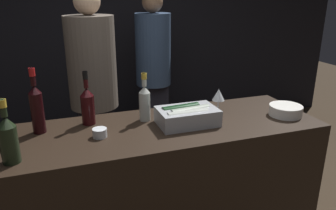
{
  "coord_description": "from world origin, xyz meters",
  "views": [
    {
      "loc": [
        -0.62,
        -1.43,
        1.76
      ],
      "look_at": [
        0.0,
        0.36,
        1.1
      ],
      "focal_mm": 35.0,
      "sensor_mm": 36.0,
      "label": 1
    }
  ],
  "objects_px": {
    "red_wine_bottle_tall": "(37,107)",
    "person_blond_tee": "(94,87)",
    "red_wine_bottle_black_foil": "(88,104)",
    "ice_bin_with_bottles": "(187,115)",
    "candle_votive": "(100,133)",
    "person_in_hoodie": "(153,69)",
    "rose_wine_bottle": "(145,101)",
    "champagne_bottle": "(8,138)",
    "bowl_white": "(286,110)",
    "wine_glass": "(218,95)"
  },
  "relations": [
    {
      "from": "person_blond_tee",
      "to": "red_wine_bottle_tall",
      "type": "bearing_deg",
      "value": -121.49
    },
    {
      "from": "red_wine_bottle_tall",
      "to": "person_blond_tee",
      "type": "bearing_deg",
      "value": 63.17
    },
    {
      "from": "champagne_bottle",
      "to": "ice_bin_with_bottles",
      "type": "bearing_deg",
      "value": 9.99
    },
    {
      "from": "candle_votive",
      "to": "champagne_bottle",
      "type": "bearing_deg",
      "value": -160.68
    },
    {
      "from": "bowl_white",
      "to": "champagne_bottle",
      "type": "bearing_deg",
      "value": -176.49
    },
    {
      "from": "red_wine_bottle_tall",
      "to": "person_blond_tee",
      "type": "relative_size",
      "value": 0.21
    },
    {
      "from": "ice_bin_with_bottles",
      "to": "red_wine_bottle_black_foil",
      "type": "height_order",
      "value": "red_wine_bottle_black_foil"
    },
    {
      "from": "candle_votive",
      "to": "champagne_bottle",
      "type": "distance_m",
      "value": 0.48
    },
    {
      "from": "ice_bin_with_bottles",
      "to": "red_wine_bottle_black_foil",
      "type": "distance_m",
      "value": 0.61
    },
    {
      "from": "red_wine_bottle_tall",
      "to": "person_in_hoodie",
      "type": "relative_size",
      "value": 0.22
    },
    {
      "from": "champagne_bottle",
      "to": "bowl_white",
      "type": "bearing_deg",
      "value": 3.51
    },
    {
      "from": "ice_bin_with_bottles",
      "to": "person_blond_tee",
      "type": "relative_size",
      "value": 0.2
    },
    {
      "from": "rose_wine_bottle",
      "to": "person_in_hoodie",
      "type": "xyz_separation_m",
      "value": [
        0.47,
        1.38,
        -0.12
      ]
    },
    {
      "from": "bowl_white",
      "to": "ice_bin_with_bottles",
      "type": "bearing_deg",
      "value": 174.04
    },
    {
      "from": "red_wine_bottle_tall",
      "to": "red_wine_bottle_black_foil",
      "type": "relative_size",
      "value": 1.15
    },
    {
      "from": "champagne_bottle",
      "to": "wine_glass",
      "type": "bearing_deg",
      "value": 13.11
    },
    {
      "from": "red_wine_bottle_black_foil",
      "to": "rose_wine_bottle",
      "type": "bearing_deg",
      "value": -8.67
    },
    {
      "from": "rose_wine_bottle",
      "to": "person_blond_tee",
      "type": "xyz_separation_m",
      "value": [
        -0.23,
        0.81,
        -0.11
      ]
    },
    {
      "from": "candle_votive",
      "to": "red_wine_bottle_tall",
      "type": "distance_m",
      "value": 0.39
    },
    {
      "from": "bowl_white",
      "to": "candle_votive",
      "type": "relative_size",
      "value": 2.62
    },
    {
      "from": "ice_bin_with_bottles",
      "to": "rose_wine_bottle",
      "type": "bearing_deg",
      "value": 146.58
    },
    {
      "from": "bowl_white",
      "to": "wine_glass",
      "type": "height_order",
      "value": "wine_glass"
    },
    {
      "from": "wine_glass",
      "to": "champagne_bottle",
      "type": "xyz_separation_m",
      "value": [
        -1.26,
        -0.29,
        0.01
      ]
    },
    {
      "from": "wine_glass",
      "to": "red_wine_bottle_tall",
      "type": "bearing_deg",
      "value": 177.81
    },
    {
      "from": "red_wine_bottle_tall",
      "to": "red_wine_bottle_black_foil",
      "type": "distance_m",
      "value": 0.29
    },
    {
      "from": "candle_votive",
      "to": "person_blond_tee",
      "type": "distance_m",
      "value": 0.99
    },
    {
      "from": "candle_votive",
      "to": "red_wine_bottle_black_foil",
      "type": "distance_m",
      "value": 0.25
    },
    {
      "from": "ice_bin_with_bottles",
      "to": "person_blond_tee",
      "type": "xyz_separation_m",
      "value": [
        -0.46,
        0.96,
        -0.04
      ]
    },
    {
      "from": "red_wine_bottle_black_foil",
      "to": "person_blond_tee",
      "type": "bearing_deg",
      "value": 81.14
    },
    {
      "from": "ice_bin_with_bottles",
      "to": "red_wine_bottle_tall",
      "type": "relative_size",
      "value": 0.95
    },
    {
      "from": "champagne_bottle",
      "to": "candle_votive",
      "type": "bearing_deg",
      "value": 19.32
    },
    {
      "from": "wine_glass",
      "to": "rose_wine_bottle",
      "type": "xyz_separation_m",
      "value": [
        -0.5,
        0.03,
        0.01
      ]
    },
    {
      "from": "wine_glass",
      "to": "person_blond_tee",
      "type": "xyz_separation_m",
      "value": [
        -0.73,
        0.85,
        -0.11
      ]
    },
    {
      "from": "ice_bin_with_bottles",
      "to": "person_in_hoodie",
      "type": "height_order",
      "value": "person_in_hoodie"
    },
    {
      "from": "red_wine_bottle_tall",
      "to": "person_blond_tee",
      "type": "distance_m",
      "value": 0.91
    },
    {
      "from": "ice_bin_with_bottles",
      "to": "bowl_white",
      "type": "bearing_deg",
      "value": -5.96
    },
    {
      "from": "person_in_hoodie",
      "to": "champagne_bottle",
      "type": "bearing_deg",
      "value": 45.95
    },
    {
      "from": "candle_votive",
      "to": "champagne_bottle",
      "type": "height_order",
      "value": "champagne_bottle"
    },
    {
      "from": "bowl_white",
      "to": "candle_votive",
      "type": "distance_m",
      "value": 1.22
    },
    {
      "from": "candle_votive",
      "to": "champagne_bottle",
      "type": "relative_size",
      "value": 0.26
    },
    {
      "from": "rose_wine_bottle",
      "to": "red_wine_bottle_tall",
      "type": "xyz_separation_m",
      "value": [
        -0.63,
        0.01,
        0.03
      ]
    },
    {
      "from": "ice_bin_with_bottles",
      "to": "red_wine_bottle_tall",
      "type": "distance_m",
      "value": 0.88
    },
    {
      "from": "candle_votive",
      "to": "person_in_hoodie",
      "type": "height_order",
      "value": "person_in_hoodie"
    },
    {
      "from": "red_wine_bottle_tall",
      "to": "candle_votive",
      "type": "bearing_deg",
      "value": -29.22
    },
    {
      "from": "candle_votive",
      "to": "red_wine_bottle_black_foil",
      "type": "bearing_deg",
      "value": 99.32
    },
    {
      "from": "ice_bin_with_bottles",
      "to": "rose_wine_bottle",
      "type": "height_order",
      "value": "rose_wine_bottle"
    },
    {
      "from": "bowl_white",
      "to": "red_wine_bottle_black_foil",
      "type": "distance_m",
      "value": 1.29
    },
    {
      "from": "red_wine_bottle_black_foil",
      "to": "person_in_hoodie",
      "type": "height_order",
      "value": "person_in_hoodie"
    },
    {
      "from": "bowl_white",
      "to": "wine_glass",
      "type": "relative_size",
      "value": 1.28
    },
    {
      "from": "wine_glass",
      "to": "ice_bin_with_bottles",
      "type": "bearing_deg",
      "value": -156.49
    }
  ]
}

